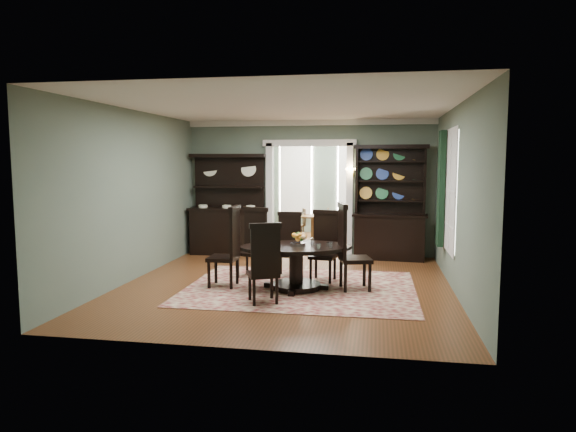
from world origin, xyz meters
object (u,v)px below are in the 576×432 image
sideboard (228,219)px  parlor_table (313,225)px  welsh_dresser (390,218)px  dining_table (296,259)px

sideboard → parlor_table: sideboard is taller
welsh_dresser → parlor_table: bearing=138.4°
dining_table → parlor_table: (-0.34, 4.91, -0.05)m
dining_table → welsh_dresser: 3.37m
dining_table → welsh_dresser: size_ratio=0.85×
dining_table → welsh_dresser: (1.57, 2.95, 0.38)m
welsh_dresser → sideboard: bearing=-175.9°
dining_table → sideboard: bearing=109.8°
dining_table → parlor_table: 4.92m
sideboard → welsh_dresser: welsh_dresser is taller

